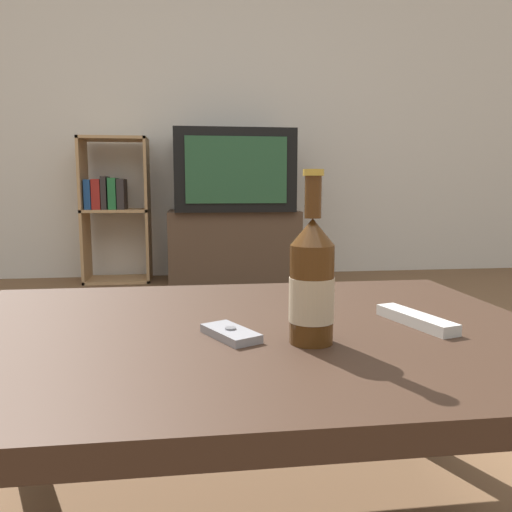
# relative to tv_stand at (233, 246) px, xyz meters

# --- Properties ---
(back_wall) EXTENTS (8.00, 0.05, 2.60)m
(back_wall) POSITION_rel_tv_stand_xyz_m (-0.21, 0.32, 1.04)
(back_wall) COLOR beige
(back_wall) RESTS_ON ground_plane
(coffee_table) EXTENTS (1.09, 0.78, 0.43)m
(coffee_table) POSITION_rel_tv_stand_xyz_m (-0.21, -2.70, 0.11)
(coffee_table) COLOR #332116
(coffee_table) RESTS_ON ground_plane
(tv_stand) EXTENTS (0.91, 0.50, 0.51)m
(tv_stand) POSITION_rel_tv_stand_xyz_m (0.00, 0.00, 0.00)
(tv_stand) COLOR #4C3828
(tv_stand) RESTS_ON ground_plane
(television) EXTENTS (0.81, 0.59, 0.55)m
(television) POSITION_rel_tv_stand_xyz_m (0.00, -0.00, 0.53)
(television) COLOR black
(television) RESTS_ON tv_stand
(bookshelf) EXTENTS (0.46, 0.30, 1.02)m
(bookshelf) POSITION_rel_tv_stand_xyz_m (-0.85, 0.11, 0.30)
(bookshelf) COLOR tan
(bookshelf) RESTS_ON ground_plane
(beer_bottle) EXTENTS (0.07, 0.07, 0.27)m
(beer_bottle) POSITION_rel_tv_stand_xyz_m (-0.11, -2.81, 0.27)
(beer_bottle) COLOR #47280F
(beer_bottle) RESTS_ON coffee_table
(cell_phone) EXTENTS (0.10, 0.13, 0.02)m
(cell_phone) POSITION_rel_tv_stand_xyz_m (-0.23, -2.77, 0.18)
(cell_phone) COLOR gray
(cell_phone) RESTS_ON coffee_table
(remote_control) EXTENTS (0.09, 0.18, 0.02)m
(remote_control) POSITION_rel_tv_stand_xyz_m (0.11, -2.73, 0.18)
(remote_control) COLOR beige
(remote_control) RESTS_ON coffee_table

